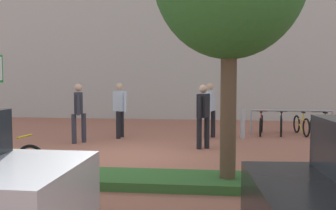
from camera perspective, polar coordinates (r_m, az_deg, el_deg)
name	(u,v)px	position (r m, az deg, el deg)	size (l,w,h in m)	color
ground_plane	(128,157)	(9.64, -5.76, -7.48)	(60.00, 60.00, 0.00)	#9E5B47
building_facade	(169,7)	(18.25, 0.10, 13.94)	(28.00, 1.20, 10.00)	#B2ADA3
planter_strip	(151,180)	(7.28, -2.50, -10.75)	(7.00, 1.10, 0.16)	#336028
bike_at_sign	(8,159)	(8.30, -22.13, -7.27)	(1.67, 0.42, 0.86)	black
bike_rack_cluster	(291,124)	(13.62, 17.39, -2.69)	(2.66, 1.57, 0.83)	#99999E
bollard_steel	(243,124)	(12.48, 10.74, -2.71)	(0.16, 0.16, 0.90)	#ADADB2
person_suited_navy	(203,112)	(10.54, 5.11, -1.04)	(0.35, 0.59, 1.72)	black
person_shirt_white	(120,107)	(12.41, -6.98, -0.24)	(0.50, 0.48, 1.72)	black
person_suited_dark	(79,109)	(11.68, -12.80, -0.60)	(0.35, 0.59, 1.72)	#2D2D38
person_shirt_blue	(210,106)	(12.44, 6.07, -0.22)	(0.35, 0.59, 1.72)	black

